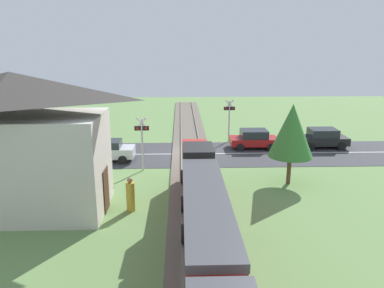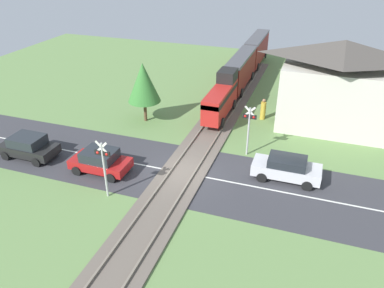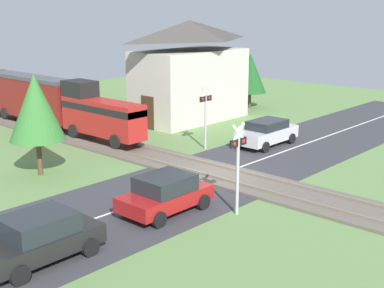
# 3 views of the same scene
# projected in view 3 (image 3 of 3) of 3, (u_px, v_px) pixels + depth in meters

# --- Properties ---
(ground_plane) EXTENTS (60.00, 60.00, 0.00)m
(ground_plane) POSITION_uv_depth(u_px,v_px,m) (218.00, 175.00, 24.49)
(ground_plane) COLOR #66894C
(road_surface) EXTENTS (48.00, 6.40, 0.02)m
(road_surface) POSITION_uv_depth(u_px,v_px,m) (218.00, 175.00, 24.49)
(road_surface) COLOR #38383D
(road_surface) RESTS_ON ground_plane
(track_bed) EXTENTS (2.80, 48.00, 0.24)m
(track_bed) POSITION_uv_depth(u_px,v_px,m) (218.00, 174.00, 24.48)
(track_bed) COLOR #665B51
(track_bed) RESTS_ON ground_plane
(train) EXTENTS (1.58, 21.79, 3.18)m
(train) POSITION_uv_depth(u_px,v_px,m) (23.00, 95.00, 34.74)
(train) COLOR red
(train) RESTS_ON track_bed
(car_near_crossing) EXTENTS (3.60, 1.92, 1.45)m
(car_near_crossing) POSITION_uv_depth(u_px,v_px,m) (165.00, 193.00, 19.89)
(car_near_crossing) COLOR #A81919
(car_near_crossing) RESTS_ON ground_plane
(car_far_side) EXTENTS (3.97, 1.79, 1.45)m
(car_far_side) POSITION_uv_depth(u_px,v_px,m) (267.00, 132.00, 29.51)
(car_far_side) COLOR silver
(car_far_side) RESTS_ON ground_plane
(car_behind_queue) EXTENTS (3.71, 1.92, 1.50)m
(car_behind_queue) POSITION_uv_depth(u_px,v_px,m) (39.00, 237.00, 16.06)
(car_behind_queue) COLOR black
(car_behind_queue) RESTS_ON ground_plane
(crossing_signal_west_approach) EXTENTS (0.90, 0.18, 3.47)m
(crossing_signal_west_approach) POSITION_uv_depth(u_px,v_px,m) (238.00, 157.00, 19.36)
(crossing_signal_west_approach) COLOR #B7B7B7
(crossing_signal_west_approach) RESTS_ON ground_plane
(crossing_signal_east_approach) EXTENTS (0.90, 0.18, 3.47)m
(crossing_signal_east_approach) POSITION_uv_depth(u_px,v_px,m) (206.00, 109.00, 28.52)
(crossing_signal_east_approach) COLOR #B7B7B7
(crossing_signal_east_approach) RESTS_ON ground_plane
(station_building) EXTENTS (8.40, 4.33, 6.65)m
(station_building) POSITION_uv_depth(u_px,v_px,m) (190.00, 72.00, 35.71)
(station_building) COLOR beige
(station_building) RESTS_ON ground_plane
(pedestrian_by_station) EXTENTS (0.42, 0.42, 1.69)m
(pedestrian_by_station) POSITION_uv_depth(u_px,v_px,m) (133.00, 120.00, 32.75)
(pedestrian_by_station) COLOR gold
(pedestrian_by_station) RESTS_ON ground_plane
(tree_by_station) EXTENTS (2.44, 2.44, 4.11)m
(tree_by_station) POSITION_uv_depth(u_px,v_px,m) (250.00, 73.00, 40.23)
(tree_by_station) COLOR brown
(tree_by_station) RESTS_ON ground_plane
(tree_roadside_hedge) EXTENTS (2.49, 2.49, 4.64)m
(tree_roadside_hedge) POSITION_uv_depth(u_px,v_px,m) (36.00, 107.00, 23.81)
(tree_roadside_hedge) COLOR brown
(tree_roadside_hedge) RESTS_ON ground_plane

